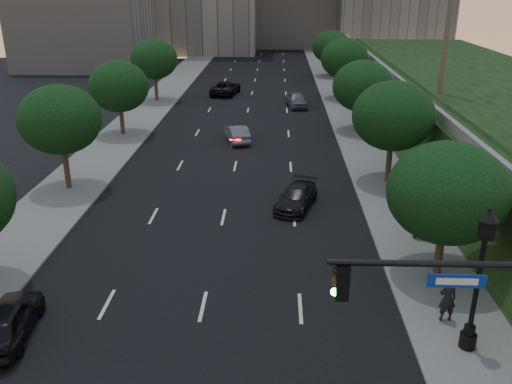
{
  "coord_description": "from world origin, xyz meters",
  "views": [
    {
      "loc": [
        2.9,
        -13.89,
        12.54
      ],
      "look_at": [
        2.04,
        8.84,
        3.6
      ],
      "focal_mm": 38.0,
      "sensor_mm": 36.0,
      "label": 1
    }
  ],
  "objects_px": {
    "sedan_far_right": "(296,100)",
    "sedan_near_right": "(296,197)",
    "street_lamp": "(477,287)",
    "pedestrian_b": "(419,223)",
    "traffic_signal_mast": "(493,357)",
    "sedan_mid_left": "(237,133)",
    "sedan_near_left": "(7,321)",
    "pedestrian_a": "(448,299)",
    "pedestrian_c": "(412,209)",
    "sedan_far_left": "(226,88)"
  },
  "relations": [
    {
      "from": "pedestrian_c",
      "to": "pedestrian_b",
      "type": "bearing_deg",
      "value": 68.81
    },
    {
      "from": "street_lamp",
      "to": "sedan_far_left",
      "type": "bearing_deg",
      "value": 105.56
    },
    {
      "from": "sedan_mid_left",
      "to": "pedestrian_c",
      "type": "bearing_deg",
      "value": 107.82
    },
    {
      "from": "street_lamp",
      "to": "pedestrian_b",
      "type": "xyz_separation_m",
      "value": [
        0.33,
        8.92,
        -1.64
      ]
    },
    {
      "from": "pedestrian_a",
      "to": "sedan_mid_left",
      "type": "bearing_deg",
      "value": -73.3
    },
    {
      "from": "sedan_near_right",
      "to": "pedestrian_c",
      "type": "bearing_deg",
      "value": -4.51
    },
    {
      "from": "sedan_mid_left",
      "to": "pedestrian_b",
      "type": "xyz_separation_m",
      "value": [
        10.57,
        -17.91,
        0.3
      ]
    },
    {
      "from": "sedan_far_left",
      "to": "pedestrian_c",
      "type": "relative_size",
      "value": 3.08
    },
    {
      "from": "pedestrian_b",
      "to": "pedestrian_c",
      "type": "relative_size",
      "value": 0.92
    },
    {
      "from": "sedan_far_right",
      "to": "pedestrian_a",
      "type": "height_order",
      "value": "pedestrian_a"
    },
    {
      "from": "pedestrian_a",
      "to": "pedestrian_c",
      "type": "distance_m",
      "value": 8.96
    },
    {
      "from": "pedestrian_c",
      "to": "traffic_signal_mast",
      "type": "bearing_deg",
      "value": 62.6
    },
    {
      "from": "street_lamp",
      "to": "sedan_mid_left",
      "type": "xyz_separation_m",
      "value": [
        -10.23,
        26.83,
        -1.94
      ]
    },
    {
      "from": "sedan_near_right",
      "to": "pedestrian_b",
      "type": "distance_m",
      "value": 7.38
    },
    {
      "from": "sedan_far_left",
      "to": "pedestrian_b",
      "type": "xyz_separation_m",
      "value": [
        13.3,
        -37.65,
        0.21
      ]
    },
    {
      "from": "street_lamp",
      "to": "pedestrian_a",
      "type": "height_order",
      "value": "street_lamp"
    },
    {
      "from": "traffic_signal_mast",
      "to": "sedan_mid_left",
      "type": "bearing_deg",
      "value": 105.37
    },
    {
      "from": "sedan_mid_left",
      "to": "sedan_far_left",
      "type": "distance_m",
      "value": 19.93
    },
    {
      "from": "street_lamp",
      "to": "pedestrian_c",
      "type": "distance_m",
      "value": 10.71
    },
    {
      "from": "sedan_near_left",
      "to": "pedestrian_c",
      "type": "bearing_deg",
      "value": -155.36
    },
    {
      "from": "sedan_near_left",
      "to": "pedestrian_a",
      "type": "distance_m",
      "value": 16.67
    },
    {
      "from": "sedan_near_right",
      "to": "pedestrian_b",
      "type": "xyz_separation_m",
      "value": [
        6.11,
        -4.13,
        0.36
      ]
    },
    {
      "from": "sedan_near_left",
      "to": "pedestrian_b",
      "type": "height_order",
      "value": "pedestrian_b"
    },
    {
      "from": "sedan_near_right",
      "to": "sedan_near_left",
      "type": "bearing_deg",
      "value": -113.33
    },
    {
      "from": "sedan_far_right",
      "to": "pedestrian_a",
      "type": "relative_size",
      "value": 2.45
    },
    {
      "from": "sedan_far_right",
      "to": "sedan_near_right",
      "type": "bearing_deg",
      "value": -100.75
    },
    {
      "from": "sedan_near_left",
      "to": "sedan_far_left",
      "type": "distance_m",
      "value": 46.64
    },
    {
      "from": "sedan_far_right",
      "to": "pedestrian_b",
      "type": "height_order",
      "value": "pedestrian_b"
    },
    {
      "from": "sedan_mid_left",
      "to": "pedestrian_b",
      "type": "bearing_deg",
      "value": 105.3
    },
    {
      "from": "street_lamp",
      "to": "sedan_near_right",
      "type": "relative_size",
      "value": 1.27
    },
    {
      "from": "street_lamp",
      "to": "sedan_far_right",
      "type": "xyz_separation_m",
      "value": [
        -4.9,
        40.21,
        -1.85
      ]
    },
    {
      "from": "sedan_near_left",
      "to": "pedestrian_a",
      "type": "xyz_separation_m",
      "value": [
        16.6,
        1.56,
        0.34
      ]
    },
    {
      "from": "traffic_signal_mast",
      "to": "sedan_far_right",
      "type": "distance_m",
      "value": 45.52
    },
    {
      "from": "traffic_signal_mast",
      "to": "sedan_far_right",
      "type": "height_order",
      "value": "traffic_signal_mast"
    },
    {
      "from": "sedan_far_right",
      "to": "pedestrian_a",
      "type": "distance_m",
      "value": 38.83
    },
    {
      "from": "pedestrian_a",
      "to": "pedestrian_b",
      "type": "bearing_deg",
      "value": -100.0
    },
    {
      "from": "sedan_far_right",
      "to": "pedestrian_c",
      "type": "bearing_deg",
      "value": -88.87
    },
    {
      "from": "street_lamp",
      "to": "sedan_far_right",
      "type": "distance_m",
      "value": 40.55
    },
    {
      "from": "traffic_signal_mast",
      "to": "sedan_near_right",
      "type": "xyz_separation_m",
      "value": [
        -4.32,
        18.13,
        -3.03
      ]
    },
    {
      "from": "sedan_near_left",
      "to": "pedestrian_a",
      "type": "bearing_deg",
      "value": 178.72
    },
    {
      "from": "sedan_far_left",
      "to": "sedan_far_right",
      "type": "xyz_separation_m",
      "value": [
        8.06,
        -6.36,
        -0.0
      ]
    },
    {
      "from": "sedan_far_right",
      "to": "pedestrian_c",
      "type": "height_order",
      "value": "pedestrian_c"
    },
    {
      "from": "sedan_near_right",
      "to": "sedan_far_right",
      "type": "height_order",
      "value": "sedan_far_right"
    },
    {
      "from": "sedan_mid_left",
      "to": "pedestrian_c",
      "type": "height_order",
      "value": "pedestrian_c"
    },
    {
      "from": "pedestrian_b",
      "to": "traffic_signal_mast",
      "type": "bearing_deg",
      "value": 110.96
    },
    {
      "from": "sedan_mid_left",
      "to": "sedan_far_right",
      "type": "height_order",
      "value": "sedan_far_right"
    },
    {
      "from": "sedan_far_left",
      "to": "sedan_far_right",
      "type": "height_order",
      "value": "sedan_far_left"
    },
    {
      "from": "pedestrian_c",
      "to": "pedestrian_a",
      "type": "bearing_deg",
      "value": 64.84
    },
    {
      "from": "pedestrian_a",
      "to": "pedestrian_c",
      "type": "height_order",
      "value": "pedestrian_a"
    },
    {
      "from": "sedan_near_right",
      "to": "pedestrian_c",
      "type": "height_order",
      "value": "pedestrian_c"
    }
  ]
}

